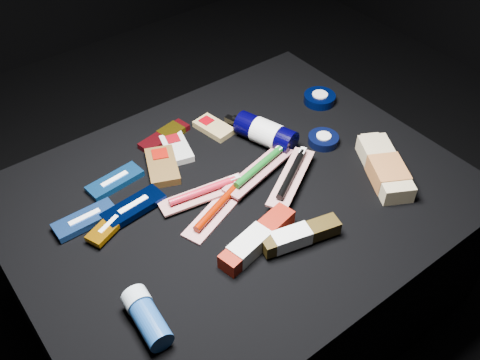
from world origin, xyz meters
TOP-DOWN VIEW (x-y plane):
  - ground at (0.00, 0.00)m, footprint 3.00×3.00m
  - cloth_table at (0.00, 0.00)m, footprint 0.98×0.78m
  - luna_bar_0 at (-0.20, 0.19)m, footprint 0.13×0.06m
  - luna_bar_1 at (-0.31, 0.12)m, footprint 0.13×0.05m
  - luna_bar_2 at (-0.21, 0.09)m, footprint 0.14×0.06m
  - luna_bar_3 at (-0.28, 0.07)m, footprint 0.11×0.08m
  - clif_bar_0 at (-0.09, 0.17)m, footprint 0.11×0.14m
  - clif_bar_1 at (-0.03, 0.20)m, footprint 0.08×0.12m
  - clif_bar_2 at (0.09, 0.22)m, footprint 0.07×0.11m
  - power_bar at (-0.02, 0.26)m, footprint 0.14×0.07m
  - lotion_bottle at (0.16, 0.10)m, footprint 0.10×0.20m
  - cream_tin_upper at (0.38, 0.14)m, footprint 0.08×0.08m
  - cream_tin_lower at (0.27, 0.01)m, footprint 0.07×0.07m
  - bodywash_bottle at (0.30, -0.16)m, footprint 0.15×0.21m
  - deodorant_stick at (-0.33, -0.17)m, footprint 0.06×0.12m
  - toothbrush_pack_0 at (-0.06, -0.02)m, footprint 0.21×0.12m
  - toothbrush_pack_1 at (-0.07, 0.03)m, footprint 0.20×0.08m
  - toothbrush_pack_2 at (0.07, 0.01)m, footprint 0.21×0.09m
  - toothbrush_pack_3 at (0.11, -0.05)m, footprint 0.20×0.14m
  - toothpaste_carton_red at (-0.07, -0.15)m, footprint 0.20×0.08m
  - toothpaste_carton_green at (0.01, -0.19)m, footprint 0.17×0.08m

SIDE VIEW (x-z plane):
  - ground at x=0.00m, z-range 0.00..0.00m
  - cloth_table at x=0.00m, z-range 0.00..0.40m
  - luna_bar_0 at x=-0.20m, z-range 0.40..0.42m
  - power_bar at x=-0.02m, z-range 0.40..0.42m
  - clif_bar_2 at x=0.09m, z-range 0.40..0.42m
  - toothbrush_pack_0 at x=-0.06m, z-range 0.40..0.42m
  - clif_bar_1 at x=-0.03m, z-range 0.40..0.42m
  - clif_bar_0 at x=-0.09m, z-range 0.40..0.42m
  - luna_bar_1 at x=-0.31m, z-range 0.40..0.42m
  - cream_tin_lower at x=0.27m, z-range 0.40..0.42m
  - cream_tin_upper at x=0.38m, z-range 0.40..0.42m
  - luna_bar_2 at x=-0.21m, z-range 0.40..0.42m
  - luna_bar_3 at x=-0.28m, z-range 0.41..0.42m
  - toothbrush_pack_1 at x=-0.07m, z-range 0.40..0.43m
  - toothpaste_carton_red at x=-0.07m, z-range 0.40..0.44m
  - bodywash_bottle at x=0.30m, z-range 0.40..0.44m
  - toothpaste_carton_green at x=0.01m, z-range 0.41..0.44m
  - toothbrush_pack_2 at x=0.07m, z-range 0.41..0.43m
  - deodorant_stick at x=-0.33m, z-range 0.40..0.45m
  - toothbrush_pack_3 at x=0.11m, z-range 0.42..0.44m
  - lotion_bottle at x=0.16m, z-range 0.40..0.46m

